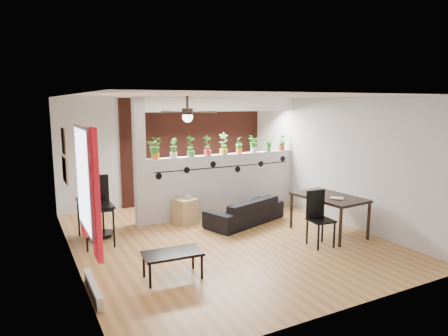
{
  "coord_description": "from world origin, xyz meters",
  "views": [
    {
      "loc": [
        -3.29,
        -6.32,
        2.5
      ],
      "look_at": [
        0.34,
        0.6,
        1.21
      ],
      "focal_mm": 32.0,
      "sensor_mm": 36.0,
      "label": 1
    }
  ],
  "objects_px": {
    "potted_plant_2": "(191,145)",
    "dining_table": "(329,200)",
    "potted_plant_8": "(282,142)",
    "cup": "(188,197)",
    "computer_desk": "(95,206)",
    "folding_chair": "(318,213)",
    "potted_plant_5": "(239,144)",
    "potted_plant_6": "(254,143)",
    "potted_plant_0": "(155,147)",
    "potted_plant_3": "(208,145)",
    "potted_plant_7": "(268,143)",
    "potted_plant_1": "(173,147)",
    "office_chair": "(98,210)",
    "ceiling_fan": "(187,114)",
    "cube_shelf": "(186,211)",
    "sofa": "(245,211)",
    "potted_plant_4": "(224,143)",
    "coffee_table": "(173,255)"
  },
  "relations": [
    {
      "from": "potted_plant_7",
      "to": "office_chair",
      "type": "bearing_deg",
      "value": -176.09
    },
    {
      "from": "potted_plant_5",
      "to": "cube_shelf",
      "type": "relative_size",
      "value": 0.73
    },
    {
      "from": "cup",
      "to": "potted_plant_0",
      "type": "bearing_deg",
      "value": 148.86
    },
    {
      "from": "potted_plant_6",
      "to": "computer_desk",
      "type": "xyz_separation_m",
      "value": [
        -3.72,
        -0.6,
        -0.9
      ]
    },
    {
      "from": "ceiling_fan",
      "to": "sofa",
      "type": "height_order",
      "value": "ceiling_fan"
    },
    {
      "from": "potted_plant_3",
      "to": "potted_plant_5",
      "type": "bearing_deg",
      "value": -0.0
    },
    {
      "from": "potted_plant_5",
      "to": "folding_chair",
      "type": "distance_m",
      "value": 2.77
    },
    {
      "from": "potted_plant_2",
      "to": "computer_desk",
      "type": "distance_m",
      "value": 2.41
    },
    {
      "from": "potted_plant_8",
      "to": "cube_shelf",
      "type": "relative_size",
      "value": 0.74
    },
    {
      "from": "computer_desk",
      "to": "potted_plant_8",
      "type": "bearing_deg",
      "value": 7.57
    },
    {
      "from": "potted_plant_5",
      "to": "potted_plant_7",
      "type": "height_order",
      "value": "potted_plant_5"
    },
    {
      "from": "potted_plant_2",
      "to": "potted_plant_4",
      "type": "distance_m",
      "value": 0.79
    },
    {
      "from": "potted_plant_8",
      "to": "cup",
      "type": "bearing_deg",
      "value": -172.54
    },
    {
      "from": "ceiling_fan",
      "to": "potted_plant_1",
      "type": "xyz_separation_m",
      "value": [
        0.42,
        1.8,
        -0.74
      ]
    },
    {
      "from": "computer_desk",
      "to": "potted_plant_1",
      "type": "bearing_deg",
      "value": 18.98
    },
    {
      "from": "ceiling_fan",
      "to": "potted_plant_5",
      "type": "distance_m",
      "value": 2.79
    },
    {
      "from": "computer_desk",
      "to": "ceiling_fan",
      "type": "bearing_deg",
      "value": -42.15
    },
    {
      "from": "dining_table",
      "to": "potted_plant_1",
      "type": "bearing_deg",
      "value": 136.15
    },
    {
      "from": "office_chair",
      "to": "computer_desk",
      "type": "bearing_deg",
      "value": -108.92
    },
    {
      "from": "potted_plant_4",
      "to": "potted_plant_7",
      "type": "distance_m",
      "value": 1.19
    },
    {
      "from": "potted_plant_2",
      "to": "folding_chair",
      "type": "height_order",
      "value": "potted_plant_2"
    },
    {
      "from": "sofa",
      "to": "office_chair",
      "type": "xyz_separation_m",
      "value": [
        -2.86,
        0.6,
        0.24
      ]
    },
    {
      "from": "potted_plant_2",
      "to": "dining_table",
      "type": "bearing_deg",
      "value": -49.24
    },
    {
      "from": "potted_plant_5",
      "to": "potted_plant_8",
      "type": "distance_m",
      "value": 1.19
    },
    {
      "from": "potted_plant_6",
      "to": "potted_plant_8",
      "type": "bearing_deg",
      "value": -0.0
    },
    {
      "from": "potted_plant_1",
      "to": "potted_plant_7",
      "type": "bearing_deg",
      "value": 0.0
    },
    {
      "from": "computer_desk",
      "to": "folding_chair",
      "type": "bearing_deg",
      "value": -29.94
    },
    {
      "from": "coffee_table",
      "to": "potted_plant_0",
      "type": "bearing_deg",
      "value": 76.39
    },
    {
      "from": "potted_plant_5",
      "to": "dining_table",
      "type": "distance_m",
      "value": 2.48
    },
    {
      "from": "potted_plant_0",
      "to": "potted_plant_3",
      "type": "distance_m",
      "value": 1.19
    },
    {
      "from": "office_chair",
      "to": "ceiling_fan",
      "type": "bearing_deg",
      "value": -51.48
    },
    {
      "from": "potted_plant_5",
      "to": "potted_plant_6",
      "type": "bearing_deg",
      "value": 0.0
    },
    {
      "from": "potted_plant_7",
      "to": "potted_plant_1",
      "type": "bearing_deg",
      "value": 180.0
    },
    {
      "from": "coffee_table",
      "to": "computer_desk",
      "type": "bearing_deg",
      "value": 108.38
    },
    {
      "from": "potted_plant_6",
      "to": "cup",
      "type": "height_order",
      "value": "potted_plant_6"
    },
    {
      "from": "potted_plant_3",
      "to": "potted_plant_6",
      "type": "relative_size",
      "value": 1.11
    },
    {
      "from": "cup",
      "to": "potted_plant_2",
      "type": "bearing_deg",
      "value": 56.25
    },
    {
      "from": "potted_plant_2",
      "to": "sofa",
      "type": "height_order",
      "value": "potted_plant_2"
    },
    {
      "from": "dining_table",
      "to": "folding_chair",
      "type": "distance_m",
      "value": 0.71
    },
    {
      "from": "potted_plant_4",
      "to": "cup",
      "type": "relative_size",
      "value": 4.11
    },
    {
      "from": "cup",
      "to": "dining_table",
      "type": "relative_size",
      "value": 0.08
    },
    {
      "from": "potted_plant_7",
      "to": "potted_plant_6",
      "type": "bearing_deg",
      "value": 180.0
    },
    {
      "from": "folding_chair",
      "to": "coffee_table",
      "type": "height_order",
      "value": "folding_chair"
    },
    {
      "from": "potted_plant_2",
      "to": "dining_table",
      "type": "distance_m",
      "value": 3.06
    },
    {
      "from": "cup",
      "to": "folding_chair",
      "type": "xyz_separation_m",
      "value": [
        1.54,
        -2.25,
        0.01
      ]
    },
    {
      "from": "potted_plant_2",
      "to": "potted_plant_5",
      "type": "relative_size",
      "value": 1.22
    },
    {
      "from": "potted_plant_0",
      "to": "potted_plant_2",
      "type": "bearing_deg",
      "value": 0.0
    },
    {
      "from": "potted_plant_4",
      "to": "potted_plant_7",
      "type": "height_order",
      "value": "potted_plant_4"
    },
    {
      "from": "office_chair",
      "to": "folding_chair",
      "type": "xyz_separation_m",
      "value": [
        3.34,
        -2.31,
        0.08
      ]
    },
    {
      "from": "potted_plant_4",
      "to": "cube_shelf",
      "type": "height_order",
      "value": "potted_plant_4"
    }
  ]
}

